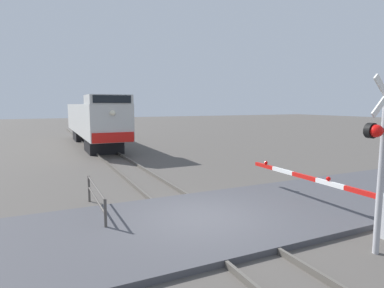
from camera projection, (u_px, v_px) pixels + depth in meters
name	position (u px, v px, depth m)	size (l,w,h in m)	color
ground_plane	(202.00, 223.00, 9.47)	(160.00, 160.00, 0.00)	#514C47
rail_track_left	(180.00, 225.00, 9.15)	(0.08, 80.00, 0.15)	#59544C
rail_track_right	(223.00, 217.00, 9.77)	(0.08, 80.00, 0.15)	#59544C
road_surface	(202.00, 220.00, 9.46)	(36.00, 5.03, 0.16)	#47474C
locomotive	(94.00, 121.00, 27.17)	(2.77, 16.23, 4.11)	black
crossing_signal	(384.00, 145.00, 7.21)	(1.18, 0.33, 4.13)	#ADADB2
crossing_gate	(358.00, 200.00, 9.14)	(0.36, 6.11, 1.24)	silver
guard_railing	(96.00, 196.00, 10.10)	(0.08, 3.21, 0.95)	#4C4742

